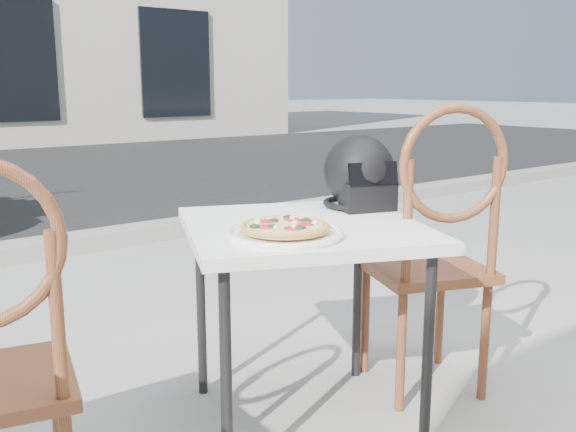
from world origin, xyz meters
TOP-DOWN VIEW (x-y plane):
  - ground at (0.00, 0.00)m, footprint 80.00×80.00m
  - curb at (0.00, 3.00)m, footprint 30.00×0.25m
  - cafe_table_main at (-0.31, 0.20)m, footprint 0.98×0.98m
  - plate at (-0.48, 0.07)m, footprint 0.38×0.38m
  - pizza at (-0.48, 0.07)m, footprint 0.35×0.35m
  - helmet at (0.02, 0.29)m, footprint 0.33×0.34m
  - cafe_chair_main at (0.20, 0.07)m, footprint 0.55×0.55m

SIDE VIEW (x-z plane):
  - ground at x=0.00m, z-range 0.00..0.00m
  - curb at x=0.00m, z-range 0.00..0.12m
  - cafe_chair_main at x=0.20m, z-range 0.06..1.15m
  - cafe_table_main at x=-0.31m, z-range 0.29..1.00m
  - plate at x=-0.48m, z-range 0.71..0.73m
  - pizza at x=-0.48m, z-range 0.73..0.76m
  - helmet at x=0.02m, z-range 0.69..0.96m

